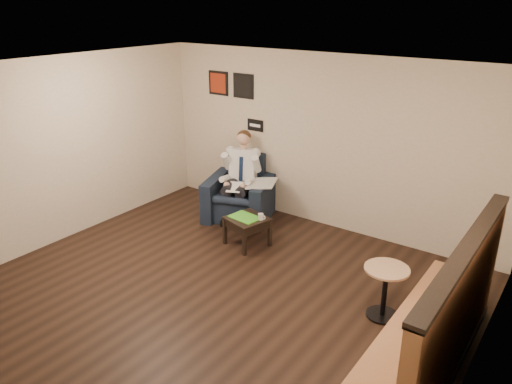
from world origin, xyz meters
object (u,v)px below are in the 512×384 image
Objects in this scene: armchair at (240,189)px; green_folder at (245,217)px; side_table at (247,231)px; cafe_table at (384,292)px; coffee_mug at (261,217)px; smartphone at (257,216)px; seated_man at (237,181)px; banquette at (428,308)px.

armchair is 1.07m from green_folder.
side_table is 2.48m from cafe_table.
coffee_mug reaches higher than smartphone.
armchair reaches higher than side_table.
seated_man is (0.04, -0.13, 0.19)m from armchair.
banquette reaches higher than green_folder.
armchair is 0.23m from seated_man.
banquette is (3.12, -1.21, 0.29)m from green_folder.
armchair reaches higher than smartphone.
armchair reaches higher than coffee_mug.
smartphone is at bearing 147.66° from coffee_mug.
green_folder is at bearing -161.55° from coffee_mug.
side_table is 0.35m from coffee_mug.
seated_man is 0.98m from green_folder.
cafe_table is (2.45, -0.55, -0.13)m from green_folder.
side_table is at bearing -97.35° from smartphone.
cafe_table is at bearing -15.89° from coffee_mug.
armchair is at bearing 156.80° from cafe_table.
seated_man is 4.23m from banquette.
cafe_table is (2.42, -0.56, 0.10)m from side_table.
cafe_table is (2.21, -0.63, -0.17)m from coffee_mug.
cafe_table is (-0.66, 0.66, -0.42)m from banquette.
seated_man is at bearing 134.49° from green_folder.
cafe_table is at bearing -13.07° from side_table.
armchair reaches higher than cafe_table.
side_table is at bearing -65.69° from armchair.
seated_man is at bearing 158.50° from cafe_table.
seated_man reaches higher than side_table.
banquette reaches higher than armchair.
smartphone is at bearing 163.20° from cafe_table.
smartphone is 2.43m from cafe_table.
seated_man is 10.03× the size of smartphone.
green_folder is 0.26m from coffee_mug.
green_folder is (0.71, -0.80, -0.06)m from armchair.
banquette reaches higher than side_table.
seated_man reaches higher than smartphone.
green_folder is (-0.03, -0.01, 0.23)m from side_table.
seated_man is 3.37m from cafe_table.
cafe_table reaches higher than smartphone.
coffee_mug is 2.31m from cafe_table.
seated_man is at bearing 171.64° from smartphone.
banquette is at bearing -21.17° from green_folder.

